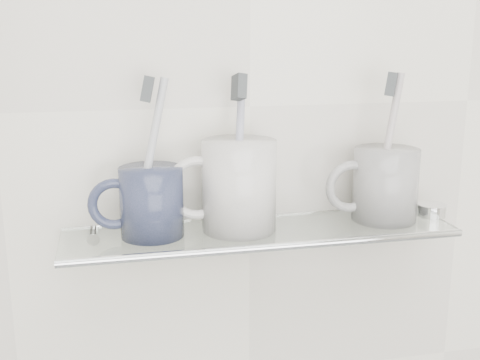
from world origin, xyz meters
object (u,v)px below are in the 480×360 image
object	(u,v)px
mug_left	(152,202)
mug_right	(385,185)
shelf_glass	(261,232)
mug_center	(239,186)

from	to	relation	value
mug_left	mug_right	bearing A→B (deg)	-3.20
shelf_glass	mug_center	size ratio (longest dim) A/B	4.32
mug_right	mug_center	bearing A→B (deg)	-164.93
shelf_glass	mug_left	xyz separation A→B (m)	(-0.14, 0.00, 0.05)
shelf_glass	mug_right	bearing A→B (deg)	1.66
shelf_glass	mug_left	world-z (taller)	mug_left
mug_left	mug_center	size ratio (longest dim) A/B	0.75
mug_center	shelf_glass	bearing A→B (deg)	-24.53
mug_left	mug_center	xyz separation A→B (m)	(0.11, 0.00, 0.01)
shelf_glass	mug_left	bearing A→B (deg)	177.91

